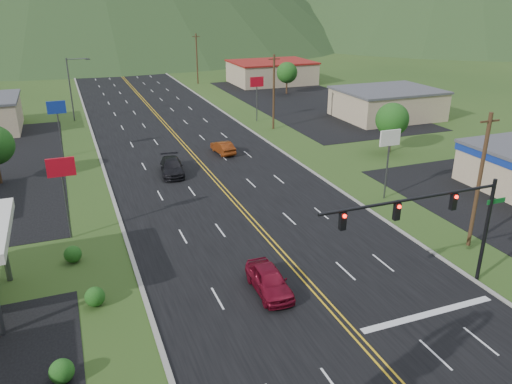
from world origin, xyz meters
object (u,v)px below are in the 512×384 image
object	(u,v)px
traffic_signal	(438,214)
car_red_far	(223,148)
car_dark_mid	(172,167)
streetlight_west	(72,85)
car_red_near	(269,281)

from	to	relation	value
traffic_signal	car_red_far	distance (m)	32.93
car_red_far	car_dark_mid	bearing A→B (deg)	30.18
streetlight_west	car_red_far	distance (m)	28.34
car_dark_mid	car_red_far	distance (m)	8.71
traffic_signal	car_dark_mid	bearing A→B (deg)	110.27
traffic_signal	car_red_near	world-z (taller)	traffic_signal
car_red_near	car_dark_mid	distance (m)	23.88
car_red_near	car_red_far	world-z (taller)	car_red_near
streetlight_west	car_red_far	bearing A→B (deg)	-57.26
traffic_signal	streetlight_west	bearing A→B (deg)	107.97
traffic_signal	car_red_near	bearing A→B (deg)	158.90
streetlight_west	car_red_near	distance (m)	53.37
streetlight_west	traffic_signal	bearing A→B (deg)	-72.03
traffic_signal	streetlight_west	xyz separation A→B (m)	(-18.16, 56.00, -0.15)
streetlight_west	car_red_near	size ratio (longest dim) A/B	1.89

